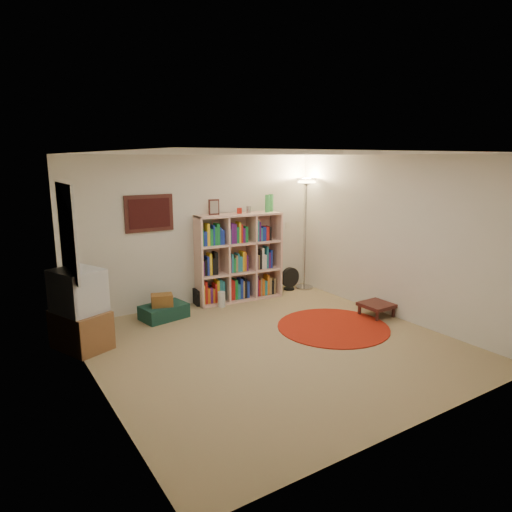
% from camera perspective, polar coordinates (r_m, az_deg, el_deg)
% --- Properties ---
extents(room, '(4.54, 4.54, 2.54)m').
position_cam_1_polar(room, '(5.83, 1.62, 0.41)').
color(room, '#947D56').
rests_on(room, ground).
extents(bookshelf, '(1.55, 0.57, 1.82)m').
position_cam_1_polar(bookshelf, '(7.93, -2.36, -0.32)').
color(bookshelf, '#FFC1AA').
rests_on(bookshelf, ground).
extents(floor_lamp, '(0.49, 0.49, 2.09)m').
position_cam_1_polar(floor_lamp, '(8.53, 6.29, 7.27)').
color(floor_lamp, '#ACACB0').
rests_on(floor_lamp, ground).
extents(floor_fan, '(0.38, 0.21, 0.43)m').
position_cam_1_polar(floor_fan, '(8.64, 4.25, -2.84)').
color(floor_fan, black).
rests_on(floor_fan, ground).
extents(tv_stand, '(0.74, 0.86, 1.06)m').
position_cam_1_polar(tv_stand, '(6.36, -21.15, -6.40)').
color(tv_stand, brown).
rests_on(tv_stand, ground).
extents(suitcase, '(0.75, 0.55, 0.22)m').
position_cam_1_polar(suitcase, '(7.28, -11.43, -6.82)').
color(suitcase, '#13342B').
rests_on(suitcase, ground).
extents(wicker_basket, '(0.37, 0.31, 0.18)m').
position_cam_1_polar(wicker_basket, '(7.17, -11.67, -5.43)').
color(wicker_basket, brown).
rests_on(wicker_basket, suitcase).
extents(duffel_bag, '(0.42, 0.36, 0.27)m').
position_cam_1_polar(duffel_bag, '(7.93, -6.42, -4.91)').
color(duffel_bag, black).
rests_on(duffel_bag, ground).
extents(paper_towel, '(0.14, 0.14, 0.26)m').
position_cam_1_polar(paper_towel, '(7.69, -4.33, -5.42)').
color(paper_towel, silver).
rests_on(paper_towel, ground).
extents(red_rug, '(1.64, 1.64, 0.01)m').
position_cam_1_polar(red_rug, '(6.90, 9.61, -8.72)').
color(red_rug, maroon).
rests_on(red_rug, ground).
extents(side_table, '(0.47, 0.47, 0.21)m').
position_cam_1_polar(side_table, '(7.46, 14.85, -5.98)').
color(side_table, '#3A1714').
rests_on(side_table, ground).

